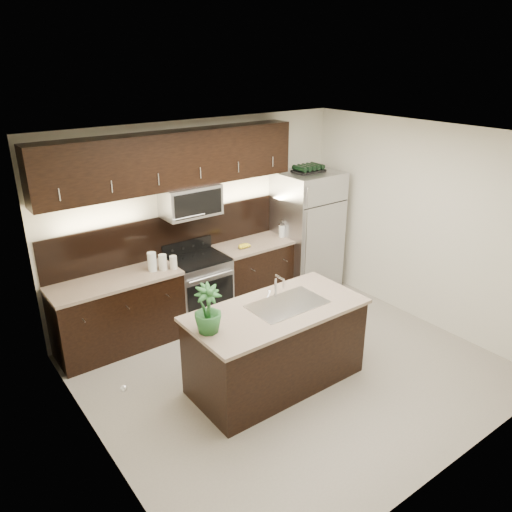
{
  "coord_description": "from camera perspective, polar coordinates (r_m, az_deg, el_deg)",
  "views": [
    {
      "loc": [
        -3.31,
        -3.74,
        3.48
      ],
      "look_at": [
        -0.12,
        0.55,
        1.3
      ],
      "focal_mm": 35.0,
      "sensor_mm": 36.0,
      "label": 1
    }
  ],
  "objects": [
    {
      "name": "bananas",
      "position": [
        6.98,
        -1.79,
        1.09
      ],
      "size": [
        0.19,
        0.15,
        0.06
      ],
      "primitive_type": "ellipsoid",
      "rotation": [
        0.0,
        0.0,
        -0.01
      ],
      "color": "gold",
      "rests_on": "counter_run"
    },
    {
      "name": "french_press",
      "position": [
        7.42,
        2.96,
        2.96
      ],
      "size": [
        0.09,
        0.09,
        0.27
      ],
      "rotation": [
        0.0,
        0.0,
        -0.19
      ],
      "color": "silver",
      "rests_on": "counter_run"
    },
    {
      "name": "upper_fixtures",
      "position": [
        6.42,
        -9.26,
        9.84
      ],
      "size": [
        3.49,
        0.4,
        1.66
      ],
      "color": "black",
      "rests_on": "counter_run"
    },
    {
      "name": "counter_run",
      "position": [
        6.84,
        -8.03,
        -4.18
      ],
      "size": [
        3.51,
        0.65,
        0.94
      ],
      "color": "black",
      "rests_on": "ground"
    },
    {
      "name": "wine_rack",
      "position": [
        7.48,
        6.02,
        9.92
      ],
      "size": [
        0.46,
        0.28,
        0.11
      ],
      "color": "black",
      "rests_on": "refrigerator"
    },
    {
      "name": "plant",
      "position": [
        4.86,
        -5.55,
        -6.07
      ],
      "size": [
        0.28,
        0.28,
        0.49
      ],
      "primitive_type": "imported",
      "rotation": [
        0.0,
        0.0,
        -0.01
      ],
      "color": "#215424",
      "rests_on": "island"
    },
    {
      "name": "refrigerator",
      "position": [
        7.75,
        5.74,
        2.83
      ],
      "size": [
        0.9,
        0.81,
        1.86
      ],
      "primitive_type": "cube",
      "color": "#B2B2B7",
      "rests_on": "ground"
    },
    {
      "name": "room_walls",
      "position": [
        5.21,
        3.91,
        2.1
      ],
      "size": [
        4.52,
        4.02,
        2.71
      ],
      "color": "beige",
      "rests_on": "ground"
    },
    {
      "name": "island",
      "position": [
        5.62,
        2.3,
        -10.19
      ],
      "size": [
        1.96,
        0.96,
        0.94
      ],
      "color": "black",
      "rests_on": "ground"
    },
    {
      "name": "sink_faucet",
      "position": [
        5.47,
        3.54,
        -5.35
      ],
      "size": [
        0.84,
        0.5,
        0.28
      ],
      "color": "silver",
      "rests_on": "island"
    },
    {
      "name": "canisters",
      "position": [
        6.37,
        -10.9,
        -0.68
      ],
      "size": [
        0.34,
        0.2,
        0.24
      ],
      "rotation": [
        0.0,
        0.0,
        -0.4
      ],
      "color": "silver",
      "rests_on": "counter_run"
    },
    {
      "name": "ground",
      "position": [
        6.09,
        4.07,
        -12.73
      ],
      "size": [
        4.5,
        4.5,
        0.0
      ],
      "primitive_type": "plane",
      "color": "gray",
      "rests_on": "ground"
    }
  ]
}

